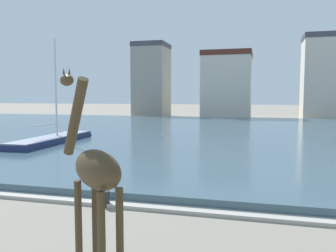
{
  "coord_description": "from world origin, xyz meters",
  "views": [
    {
      "loc": [
        4.66,
        -0.19,
        3.45
      ],
      "look_at": [
        0.93,
        13.93,
        2.2
      ],
      "focal_mm": 36.96,
      "sensor_mm": 36.0,
      "label": 1
    }
  ],
  "objects": [
    {
      "name": "harbor_water",
      "position": [
        0.0,
        31.03,
        0.18
      ],
      "size": [
        86.49,
        42.21,
        0.37
      ],
      "primitive_type": "cube",
      "color": "#3D5666",
      "rests_on": "ground"
    },
    {
      "name": "quay_edge_coping",
      "position": [
        0.0,
        9.68,
        0.06
      ],
      "size": [
        86.49,
        0.5,
        0.12
      ],
      "primitive_type": "cube",
      "color": "#ADA89E",
      "rests_on": "ground"
    },
    {
      "name": "townhouse_end_terrace",
      "position": [
        -13.42,
        57.1,
        6.27
      ],
      "size": [
        5.56,
        6.08,
        12.52
      ],
      "color": "gray",
      "rests_on": "ground"
    },
    {
      "name": "sailboat_navy",
      "position": [
        -8.74,
        20.88,
        0.41
      ],
      "size": [
        1.99,
        9.45,
        7.33
      ],
      "color": "navy",
      "rests_on": "ground"
    },
    {
      "name": "giraffe_statue",
      "position": [
        1.77,
        5.49,
        2.06
      ],
      "size": [
        2.03,
        1.66,
        4.04
      ],
      "color": "#42331E",
      "rests_on": "ground"
    },
    {
      "name": "townhouse_narrow_midrow",
      "position": [
        14.92,
        56.33,
        6.36
      ],
      "size": [
        8.24,
        5.46,
        12.69
      ],
      "color": "beige",
      "rests_on": "ground"
    },
    {
      "name": "townhouse_wide_warehouse",
      "position": [
        -0.32,
        55.16,
        5.19
      ],
      "size": [
        7.51,
        7.91,
        10.35
      ],
      "color": "beige",
      "rests_on": "ground"
    },
    {
      "name": "mooring_bollard",
      "position": [
        0.08,
        9.53,
        0.25
      ],
      "size": [
        0.24,
        0.24,
        0.5
      ],
      "primitive_type": "cylinder",
      "color": "#232326",
      "rests_on": "ground"
    }
  ]
}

